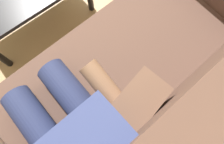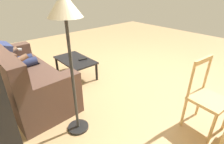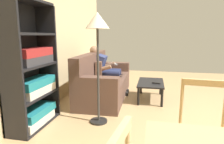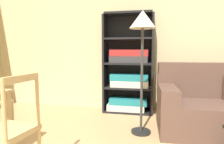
{
  "view_description": "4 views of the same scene",
  "coord_description": "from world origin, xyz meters",
  "views": [
    {
      "loc": [
        1.17,
        2.27,
        1.51
      ],
      "look_at": [
        1.02,
        2.09,
        0.75
      ],
      "focal_mm": 31.34,
      "sensor_mm": 36.0,
      "label": 1
    },
    {
      "loc": [
        -1.93,
        2.73,
        1.76
      ],
      "look_at": [
        -0.65,
        1.59,
        0.9
      ],
      "focal_mm": 27.79,
      "sensor_mm": 36.0,
      "label": 2
    },
    {
      "loc": [
        -3.13,
        1.07,
        1.37
      ],
      "look_at": [
        -0.65,
        1.59,
        0.9
      ],
      "focal_mm": 31.34,
      "sensor_mm": 36.0,
      "label": 3
    },
    {
      "loc": [
        -0.17,
        -0.83,
        1.16
      ],
      "look_at": [
        -0.65,
        1.59,
        0.9
      ],
      "focal_mm": 31.17,
      "sensor_mm": 36.0,
      "label": 4
    }
  ],
  "objects": [
    {
      "name": "bookshelf",
      "position": [
        -0.58,
        2.83,
        0.77
      ],
      "size": [
        0.93,
        0.36,
        1.87
      ],
      "color": "black",
      "rests_on": "ground_plane"
    },
    {
      "name": "dining_chair_facing_couch",
      "position": [
        -1.37,
        0.6,
        0.47
      ],
      "size": [
        0.46,
        0.46,
        0.97
      ],
      "color": "tan",
      "rests_on": "ground_plane"
    },
    {
      "name": "floor_lamp",
      "position": [
        -0.29,
        1.89,
        1.44
      ],
      "size": [
        0.36,
        0.36,
        1.71
      ],
      "color": "black",
      "rests_on": "ground_plane"
    },
    {
      "name": "wall_back",
      "position": [
        0.0,
        3.08,
        1.32
      ],
      "size": [
        7.14,
        0.12,
        2.64
      ],
      "primitive_type": "cube",
      "color": "#D1BC8C",
      "rests_on": "ground_plane"
    }
  ]
}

